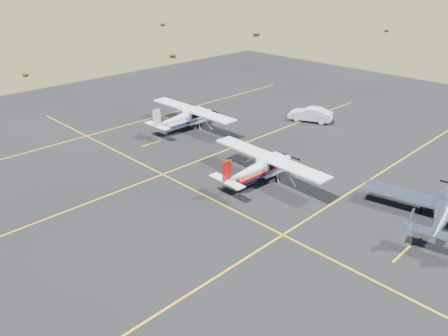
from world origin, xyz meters
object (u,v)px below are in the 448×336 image
aircraft_cessna (259,168)px  aircraft_low_wing (446,208)px  sedan (310,114)px  aircraft_plain (184,117)px

aircraft_cessna → aircraft_low_wing: bearing=-69.4°
sedan → aircraft_low_wing: bearing=36.4°
aircraft_low_wing → sedan: size_ratio=2.43×
aircraft_low_wing → aircraft_plain: size_ratio=1.00×
aircraft_low_wing → aircraft_cessna: 11.71m
aircraft_low_wing → aircraft_cessna: size_ratio=1.02×
aircraft_plain → sedan: 12.18m
aircraft_low_wing → sedan: bearing=48.0°
aircraft_plain → sedan: size_ratio=2.44×
aircraft_low_wing → aircraft_cessna: (-3.58, 11.15, 0.07)m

